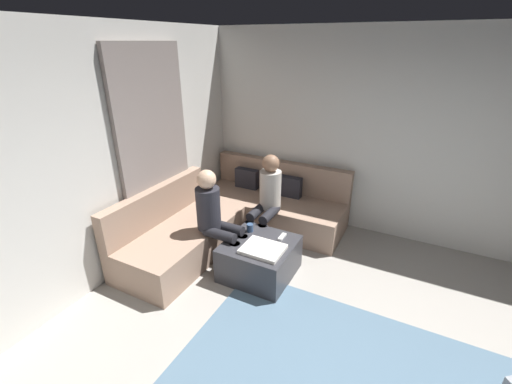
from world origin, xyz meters
TOP-DOWN VIEW (x-y plane):
  - wall_back at (0.00, 2.94)m, footprint 6.00×0.12m
  - wall_left at (-2.94, 0.00)m, footprint 0.12×6.00m
  - curtain_panel at (-2.84, 1.30)m, footprint 0.06×1.10m
  - sectional_couch at (-2.08, 1.88)m, footprint 2.10×2.55m
  - ottoman at (-1.39, 1.25)m, footprint 0.76×0.76m
  - folded_blanket at (-1.29, 1.13)m, footprint 0.44×0.36m
  - coffee_mug at (-1.61, 1.43)m, footprint 0.08×0.08m
  - game_remote at (-1.21, 1.47)m, footprint 0.05×0.15m
  - person_on_couch_back at (-1.63, 1.93)m, footprint 0.30×0.60m
  - person_on_couch_side at (-1.93, 1.20)m, footprint 0.60×0.30m

SIDE VIEW (x-z plane):
  - ottoman at x=-1.39m, z-range 0.00..0.42m
  - sectional_couch at x=-2.08m, z-range -0.15..0.72m
  - game_remote at x=-1.21m, z-range 0.42..0.44m
  - folded_blanket at x=-1.29m, z-range 0.42..0.46m
  - coffee_mug at x=-1.61m, z-range 0.42..0.52m
  - person_on_couch_back at x=-1.63m, z-range 0.06..1.26m
  - person_on_couch_side at x=-1.93m, z-range 0.06..1.26m
  - curtain_panel at x=-2.84m, z-range 0.00..2.50m
  - wall_back at x=0.00m, z-range 0.00..2.70m
  - wall_left at x=-2.94m, z-range 0.00..2.70m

